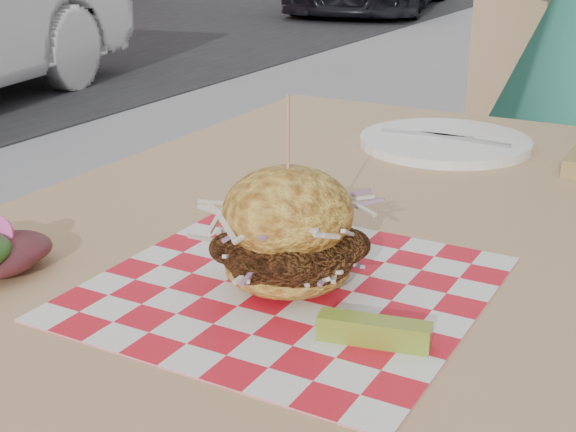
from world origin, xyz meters
The scene contains 6 objects.
patio_table centered at (0.31, -0.16, 0.67)m, with size 0.80×1.20×0.75m.
patio_chair centered at (0.33, 0.87, 0.55)m, with size 0.52×0.53×0.95m.
paper_liner centered at (0.34, -0.38, 0.75)m, with size 0.36×0.36×0.00m, color red.
sandwich centered at (0.34, -0.38, 0.80)m, with size 0.17×0.17×0.19m.
pickle_spear centered at (0.46, -0.44, 0.76)m, with size 0.10×0.02×0.02m, color #9CA630.
place_setting centered at (0.31, 0.20, 0.76)m, with size 0.27×0.27×0.02m.
Camera 1 is at (0.69, -1.00, 1.09)m, focal length 50.00 mm.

